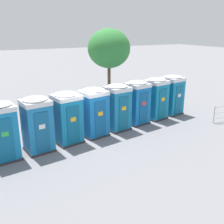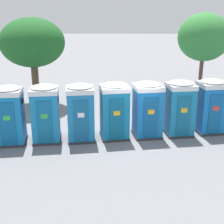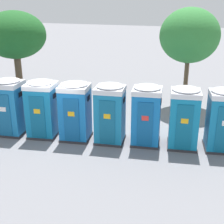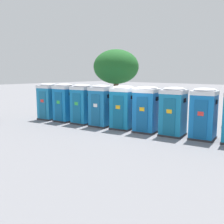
# 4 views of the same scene
# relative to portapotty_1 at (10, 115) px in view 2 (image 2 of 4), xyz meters

# --- Properties ---
(ground_plane) EXTENTS (120.00, 120.00, 0.00)m
(ground_plane) POSITION_rel_portapotty_1_xyz_m (5.18, 1.04, -1.28)
(ground_plane) COLOR slate
(portapotty_1) EXTENTS (1.34, 1.34, 2.54)m
(portapotty_1) POSITION_rel_portapotty_1_xyz_m (0.00, 0.00, 0.00)
(portapotty_1) COLOR #2D2D33
(portapotty_1) RESTS_ON ground
(portapotty_2) EXTENTS (1.34, 1.34, 2.54)m
(portapotty_2) POSITION_rel_portapotty_1_xyz_m (1.49, 0.25, -0.00)
(portapotty_2) COLOR #2D2D33
(portapotty_2) RESTS_ON ground
(portapotty_3) EXTENTS (1.36, 1.35, 2.54)m
(portapotty_3) POSITION_rel_portapotty_1_xyz_m (2.99, 0.40, 0.00)
(portapotty_3) COLOR #2D2D33
(portapotty_3) RESTS_ON ground
(portapotty_4) EXTENTS (1.42, 1.40, 2.54)m
(portapotty_4) POSITION_rel_portapotty_1_xyz_m (4.48, 0.66, -0.00)
(portapotty_4) COLOR #2D2D33
(portapotty_4) RESTS_ON ground
(portapotty_5) EXTENTS (1.41, 1.38, 2.54)m
(portapotty_5) POSITION_rel_portapotty_1_xyz_m (5.98, 0.85, -0.00)
(portapotty_5) COLOR #2D2D33
(portapotty_5) RESTS_ON ground
(portapotty_6) EXTENTS (1.36, 1.35, 2.54)m
(portapotty_6) POSITION_rel_portapotty_1_xyz_m (7.47, 1.08, -0.00)
(portapotty_6) COLOR #2D2D33
(portapotty_6) RESTS_ON ground
(portapotty_7) EXTENTS (1.34, 1.36, 2.54)m
(portapotty_7) POSITION_rel_portapotty_1_xyz_m (8.95, 1.38, 0.00)
(portapotty_7) COLOR #2D2D33
(portapotty_7) RESTS_ON ground
(street_tree_0) EXTENTS (3.73, 3.73, 5.15)m
(street_tree_0) POSITION_rel_portapotty_1_xyz_m (-0.27, 5.71, 2.42)
(street_tree_0) COLOR brown
(street_tree_0) RESTS_ON ground
(street_tree_1) EXTENTS (3.15, 3.15, 5.39)m
(street_tree_1) POSITION_rel_portapotty_1_xyz_m (9.87, 6.78, 2.65)
(street_tree_1) COLOR brown
(street_tree_1) RESTS_ON ground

